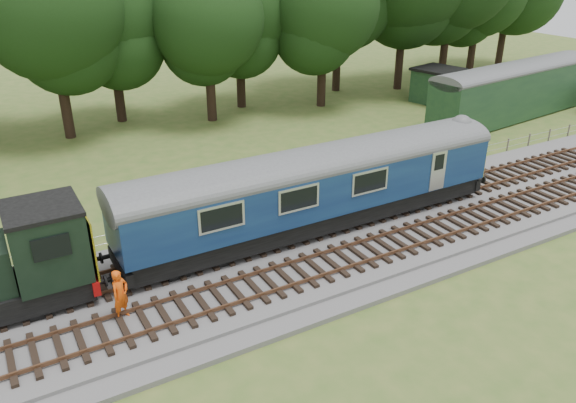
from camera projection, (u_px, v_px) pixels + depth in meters
ground at (375, 235)px, 25.71m from camera, size 120.00×120.00×0.00m
ballast at (375, 231)px, 25.64m from camera, size 70.00×7.00×0.35m
track_north at (357, 215)px, 26.64m from camera, size 67.20×2.40×0.21m
track_south at (398, 242)px, 24.28m from camera, size 67.20×2.40×0.21m
fence at (321, 199)px, 29.25m from camera, size 64.00×0.12×1.00m
tree_line at (197, 117)px, 43.01m from camera, size 70.00×8.00×18.00m
dmu_railcar at (318, 182)px, 24.68m from camera, size 18.05×2.86×3.88m
worker at (120, 295)px, 19.12m from camera, size 0.81×0.75×1.87m
parked_coach at (513, 88)px, 41.67m from camera, size 16.36×4.69×4.13m
shed at (437, 85)px, 46.48m from camera, size 4.11×4.11×2.82m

